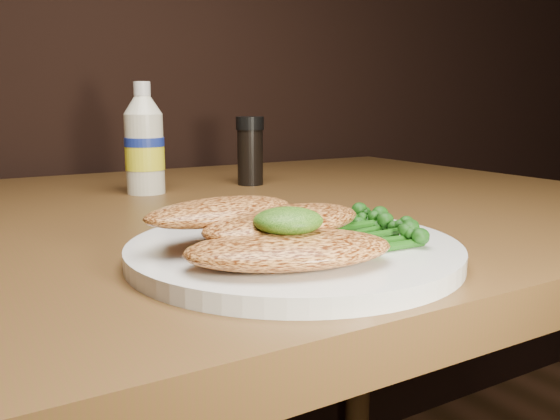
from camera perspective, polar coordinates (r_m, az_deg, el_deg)
plate at (r=0.47m, az=1.37°, el=-4.03°), size 0.27×0.27×0.01m
chicken_front at (r=0.40m, az=0.93°, el=-3.90°), size 0.16×0.12×0.02m
chicken_mid at (r=0.44m, az=0.44°, el=-1.19°), size 0.16×0.10×0.02m
chicken_back at (r=0.45m, az=-5.89°, el=-0.13°), size 0.14×0.08×0.02m
pesto_front at (r=0.40m, az=0.81°, el=-1.07°), size 0.06×0.06×0.02m
broccolini_bundle at (r=0.47m, az=6.90°, el=-1.86°), size 0.15×0.13×0.02m
mayo_bottle at (r=0.81m, az=-13.33°, el=6.94°), size 0.06×0.06×0.15m
pepper_grinder at (r=0.87m, az=-2.98°, el=5.87°), size 0.05×0.05×0.10m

